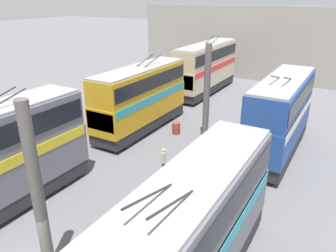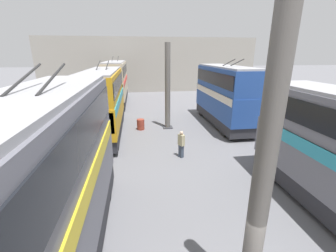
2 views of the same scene
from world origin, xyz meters
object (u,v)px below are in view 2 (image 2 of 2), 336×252
at_px(bus_right_far, 116,80).
at_px(oil_drum, 141,124).
at_px(bus_left_far, 225,92).
at_px(bus_right_near, 35,192).
at_px(person_aisle_midway, 181,144).
at_px(bus_right_mid, 104,99).

height_order(bus_right_far, oil_drum, bus_right_far).
distance_m(bus_left_far, bus_right_near, 17.19).
bearing_deg(oil_drum, bus_right_near, 168.18).
xyz_separation_m(bus_left_far, bus_right_far, (11.23, 10.25, 0.05)).
bearing_deg(bus_right_near, person_aisle_midway, -34.30).
distance_m(bus_right_mid, person_aisle_midway, 7.52).
height_order(bus_left_far, bus_right_mid, bus_left_far).
bearing_deg(bus_right_far, bus_left_far, -137.62).
bearing_deg(bus_right_far, oil_drum, -166.63).
xyz_separation_m(bus_right_near, bus_right_far, (25.03, 0.00, 0.02)).
relative_size(bus_right_near, bus_right_far, 0.96).
height_order(bus_right_mid, bus_right_far, bus_right_far).
xyz_separation_m(bus_right_mid, oil_drum, (0.66, -2.78, -2.41)).
distance_m(bus_right_mid, oil_drum, 3.74).
distance_m(bus_right_near, bus_right_far, 25.03).
height_order(bus_left_far, oil_drum, bus_left_far).
bearing_deg(person_aisle_midway, oil_drum, 84.61).
height_order(person_aisle_midway, oil_drum, person_aisle_midway).
distance_m(bus_right_mid, bus_right_far, 12.38).
bearing_deg(bus_right_mid, bus_right_near, 180.00).
distance_m(person_aisle_midway, oil_drum, 6.27).
relative_size(bus_right_far, person_aisle_midway, 6.45).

